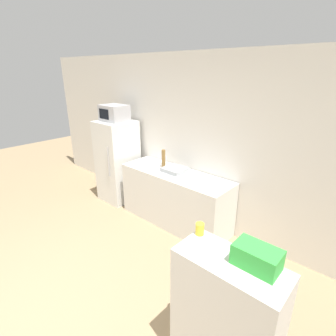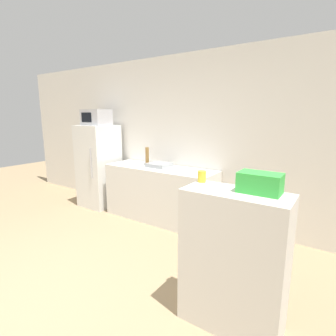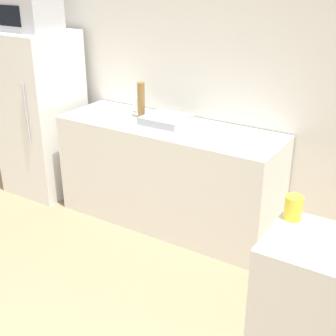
{
  "view_description": "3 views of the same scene",
  "coord_description": "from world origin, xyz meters",
  "px_view_note": "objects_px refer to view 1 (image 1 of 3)",
  "views": [
    {
      "loc": [
        2.19,
        -0.32,
        2.35
      ],
      "look_at": [
        0.04,
        2.06,
        1.14
      ],
      "focal_mm": 28.0,
      "sensor_mm": 36.0,
      "label": 1
    },
    {
      "loc": [
        2.16,
        -0.78,
        1.68
      ],
      "look_at": [
        0.32,
        1.94,
        1.01
      ],
      "focal_mm": 28.0,
      "sensor_mm": 36.0,
      "label": 2
    },
    {
      "loc": [
        1.63,
        -0.46,
        2.05
      ],
      "look_at": [
        0.21,
        1.81,
        0.86
      ],
      "focal_mm": 50.0,
      "sensor_mm": 36.0,
      "label": 3
    }
  ],
  "objects_px": {
    "bottle_short": "(164,160)",
    "jar": "(200,229)",
    "refrigerator": "(118,161)",
    "microwave": "(114,113)",
    "bottle_tall": "(164,159)",
    "basket": "(257,257)"
  },
  "relations": [
    {
      "from": "jar",
      "to": "bottle_short",
      "type": "bearing_deg",
      "value": 139.89
    },
    {
      "from": "microwave",
      "to": "bottle_tall",
      "type": "distance_m",
      "value": 1.23
    },
    {
      "from": "basket",
      "to": "jar",
      "type": "relative_size",
      "value": 3.08
    },
    {
      "from": "bottle_tall",
      "to": "jar",
      "type": "distance_m",
      "value": 2.25
    },
    {
      "from": "bottle_short",
      "to": "jar",
      "type": "distance_m",
      "value": 2.39
    },
    {
      "from": "refrigerator",
      "to": "basket",
      "type": "distance_m",
      "value": 3.57
    },
    {
      "from": "bottle_tall",
      "to": "basket",
      "type": "xyz_separation_m",
      "value": [
        2.22,
        -1.47,
        0.19
      ]
    },
    {
      "from": "refrigerator",
      "to": "basket",
      "type": "xyz_separation_m",
      "value": [
        3.27,
        -1.35,
        0.45
      ]
    },
    {
      "from": "refrigerator",
      "to": "bottle_tall",
      "type": "bearing_deg",
      "value": 6.68
    },
    {
      "from": "jar",
      "to": "bottle_tall",
      "type": "bearing_deg",
      "value": 140.47
    },
    {
      "from": "microwave",
      "to": "bottle_tall",
      "type": "xyz_separation_m",
      "value": [
        1.05,
        0.12,
        -0.63
      ]
    },
    {
      "from": "refrigerator",
      "to": "bottle_short",
      "type": "xyz_separation_m",
      "value": [
        0.96,
        0.23,
        0.18
      ]
    },
    {
      "from": "bottle_short",
      "to": "basket",
      "type": "distance_m",
      "value": 2.81
    },
    {
      "from": "microwave",
      "to": "basket",
      "type": "distance_m",
      "value": 3.57
    },
    {
      "from": "bottle_short",
      "to": "jar",
      "type": "relative_size",
      "value": 1.47
    },
    {
      "from": "refrigerator",
      "to": "microwave",
      "type": "relative_size",
      "value": 3.23
    },
    {
      "from": "bottle_tall",
      "to": "basket",
      "type": "height_order",
      "value": "basket"
    },
    {
      "from": "bottle_tall",
      "to": "basket",
      "type": "relative_size",
      "value": 0.99
    },
    {
      "from": "bottle_tall",
      "to": "basket",
      "type": "bearing_deg",
      "value": -33.59
    },
    {
      "from": "refrigerator",
      "to": "bottle_tall",
      "type": "xyz_separation_m",
      "value": [
        1.05,
        0.12,
        0.26
      ]
    },
    {
      "from": "refrigerator",
      "to": "bottle_short",
      "type": "height_order",
      "value": "refrigerator"
    },
    {
      "from": "refrigerator",
      "to": "jar",
      "type": "bearing_deg",
      "value": -25.09
    }
  ]
}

